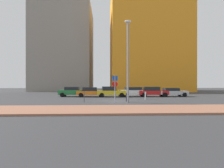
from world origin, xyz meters
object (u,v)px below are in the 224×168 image
(parked_car_silver, at_px, (172,92))
(street_lamp, at_px, (128,55))
(traffic_bollard_near, at_px, (145,96))
(parked_car_red, at_px, (152,91))
(parked_car_yellow, at_px, (111,92))
(traffic_bollard_mid, at_px, (127,97))
(parked_car_green, at_px, (73,91))
(parking_sign_post, at_px, (115,85))
(parking_meter, at_px, (84,93))
(parked_car_white, at_px, (134,91))
(parked_car_orange, at_px, (91,92))

(parked_car_silver, bearing_deg, street_lamp, -133.46)
(traffic_bollard_near, bearing_deg, parked_car_red, 65.94)
(parked_car_yellow, relative_size, traffic_bollard_mid, 4.63)
(parked_car_green, relative_size, parking_sign_post, 1.44)
(parking_sign_post, bearing_deg, parked_car_silver, 41.18)
(parked_car_yellow, xyz_separation_m, parked_car_silver, (9.39, 0.13, -0.08))
(parking_meter, bearing_deg, parked_car_white, 50.74)
(street_lamp, bearing_deg, parking_sign_post, 169.66)
(parked_car_yellow, bearing_deg, parked_car_white, 5.43)
(parking_sign_post, relative_size, traffic_bollard_near, 2.97)
(parked_car_green, relative_size, traffic_bollard_mid, 4.41)
(parked_car_red, distance_m, parking_meter, 12.24)
(parked_car_red, height_order, traffic_bollard_near, parked_car_red)
(parked_car_green, distance_m, parking_sign_post, 10.46)
(parked_car_orange, height_order, parked_car_red, parked_car_red)
(parked_car_yellow, height_order, parking_meter, parked_car_yellow)
(parked_car_red, xyz_separation_m, street_lamp, (-4.81, -8.27, 4.18))
(parked_car_white, relative_size, parking_meter, 3.05)
(parked_car_yellow, height_order, street_lamp, street_lamp)
(parked_car_white, height_order, street_lamp, street_lamp)
(parking_meter, bearing_deg, parked_car_silver, 32.18)
(traffic_bollard_mid, bearing_deg, parked_car_yellow, 101.89)
(parked_car_silver, relative_size, parking_meter, 2.91)
(parked_car_green, xyz_separation_m, parked_car_yellow, (5.74, -0.65, 0.01))
(parked_car_yellow, bearing_deg, parking_sign_post, -88.69)
(parked_car_white, relative_size, street_lamp, 0.52)
(parked_car_silver, distance_m, traffic_bollard_mid, 10.76)
(parked_car_silver, bearing_deg, parked_car_yellow, -179.18)
(parked_car_white, bearing_deg, parked_car_silver, -1.91)
(traffic_bollard_near, xyz_separation_m, traffic_bollard_mid, (-2.66, -2.47, -0.01))
(parked_car_yellow, bearing_deg, parked_car_red, 0.99)
(traffic_bollard_near, bearing_deg, parked_car_orange, 145.62)
(street_lamp, bearing_deg, parked_car_silver, 46.54)
(parked_car_orange, bearing_deg, traffic_bollard_near, -34.38)
(parked_car_orange, relative_size, parking_meter, 2.92)
(parking_sign_post, bearing_deg, traffic_bollard_near, 38.68)
(traffic_bollard_near, bearing_deg, parked_car_yellow, 131.42)
(parked_car_yellow, relative_size, street_lamp, 0.50)
(parking_meter, bearing_deg, traffic_bollard_mid, 6.43)
(traffic_bollard_mid, bearing_deg, parked_car_green, 132.78)
(parked_car_red, height_order, parking_sign_post, parking_sign_post)
(parked_car_white, bearing_deg, parking_meter, -129.26)
(parked_car_green, height_order, parked_car_red, parked_car_red)
(parked_car_silver, xyz_separation_m, street_lamp, (-7.86, -8.30, 4.26))
(parked_car_orange, xyz_separation_m, parked_car_white, (6.48, 0.16, 0.03))
(parked_car_green, relative_size, parked_car_red, 0.92)
(parked_car_silver, distance_m, parking_sign_post, 12.28)
(parked_car_green, height_order, parking_meter, parking_meter)
(parked_car_yellow, xyz_separation_m, parking_meter, (-3.09, -7.71, 0.17))
(parked_car_green, xyz_separation_m, parked_car_silver, (15.13, -0.51, -0.07))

